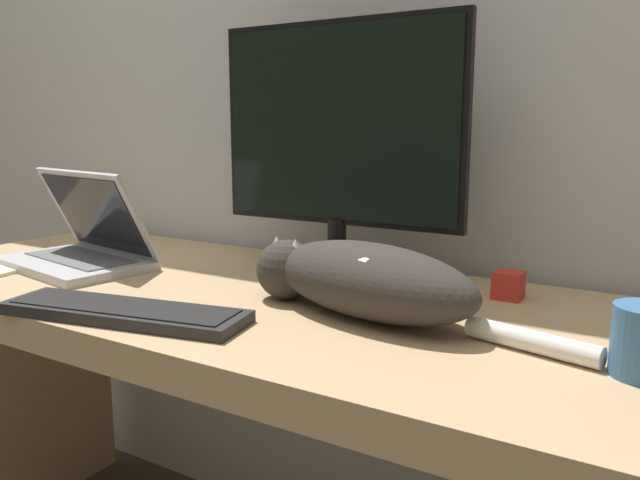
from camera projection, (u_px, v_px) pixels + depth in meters
The scene contains 7 objects.
wall_back at pixel (357, 31), 1.45m from camera, with size 6.40×0.06×2.60m.
desk at pixel (259, 363), 1.24m from camera, with size 1.77×0.68×0.77m.
monitor at pixel (338, 141), 1.29m from camera, with size 0.56×0.18×0.53m.
laptop at pixel (82, 247), 1.42m from camera, with size 0.38×0.28×0.22m.
external_keyboard at pixel (124, 312), 1.04m from camera, with size 0.45×0.20×0.02m.
cat at pixel (362, 278), 1.05m from camera, with size 0.61×0.25×0.13m.
small_toy at pixel (508, 285), 1.16m from camera, with size 0.05×0.05×0.05m.
Camera 1 is at (0.71, -0.60, 1.09)m, focal length 35.00 mm.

